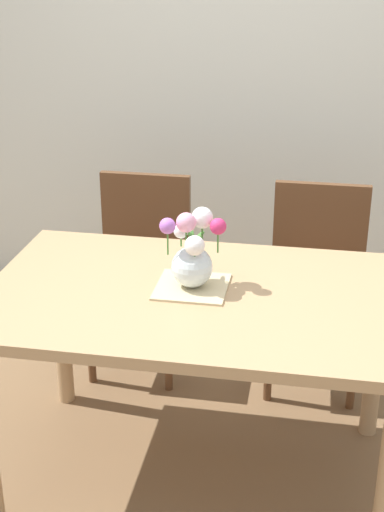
{
  "coord_description": "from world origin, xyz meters",
  "views": [
    {
      "loc": [
        0.38,
        -2.2,
        1.88
      ],
      "look_at": [
        -0.02,
        0.03,
        0.89
      ],
      "focal_mm": 51.24,
      "sensor_mm": 36.0,
      "label": 1
    }
  ],
  "objects_px": {
    "chair_left": "(141,259)",
    "flower_vase": "(192,253)",
    "chair_right": "(317,272)",
    "dining_table": "(197,318)"
  },
  "relations": [
    {
      "from": "chair_left",
      "to": "chair_right",
      "type": "distance_m",
      "value": 0.81
    },
    {
      "from": "chair_right",
      "to": "flower_vase",
      "type": "distance_m",
      "value": 0.95
    },
    {
      "from": "chair_right",
      "to": "flower_vase",
      "type": "xyz_separation_m",
      "value": [
        -0.43,
        -0.76,
        0.38
      ]
    },
    {
      "from": "flower_vase",
      "to": "chair_right",
      "type": "bearing_deg",
      "value": 60.74
    },
    {
      "from": "chair_left",
      "to": "flower_vase",
      "type": "height_order",
      "value": "flower_vase"
    },
    {
      "from": "chair_left",
      "to": "chair_right",
      "type": "height_order",
      "value": "same"
    },
    {
      "from": "chair_right",
      "to": "flower_vase",
      "type": "relative_size",
      "value": 3.34
    },
    {
      "from": "dining_table",
      "to": "chair_left",
      "type": "bearing_deg",
      "value": 116.81
    },
    {
      "from": "chair_left",
      "to": "flower_vase",
      "type": "distance_m",
      "value": 0.93
    },
    {
      "from": "dining_table",
      "to": "chair_left",
      "type": "distance_m",
      "value": 0.91
    }
  ]
}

